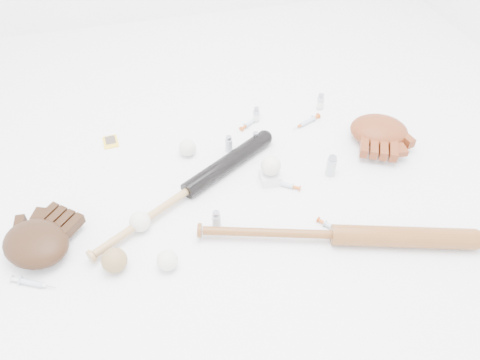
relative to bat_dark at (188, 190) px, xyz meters
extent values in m
plane|color=white|center=(0.17, -0.07, -0.03)|extent=(3.00, 3.00, 0.00)
cube|color=gold|center=(-0.25, 0.38, -0.03)|extent=(0.06, 0.08, 0.00)
cube|color=white|center=(0.31, 0.00, -0.01)|extent=(0.07, 0.07, 0.04)
sphere|color=silver|center=(0.31, 0.00, 0.04)|extent=(0.07, 0.07, 0.07)
sphere|color=silver|center=(-0.18, -0.11, 0.00)|extent=(0.07, 0.07, 0.07)
sphere|color=silver|center=(0.04, 0.23, 0.00)|extent=(0.07, 0.07, 0.07)
sphere|color=silver|center=(-0.12, -0.28, 0.00)|extent=(0.07, 0.07, 0.07)
sphere|color=olive|center=(-0.27, -0.25, 0.01)|extent=(0.08, 0.08, 0.08)
cylinder|color=#AFB8C0|center=(0.31, 0.20, 0.00)|extent=(0.03, 0.03, 0.07)
cylinder|color=#AFB8C0|center=(0.65, 0.38, 0.01)|extent=(0.03, 0.03, 0.07)
cylinder|color=#AFB8C0|center=(0.20, 0.21, 0.00)|extent=(0.03, 0.03, 0.07)
cylinder|color=#AFB8C0|center=(0.54, -0.02, 0.01)|extent=(0.04, 0.04, 0.09)
cylinder|color=#AFB8C0|center=(0.07, -0.17, 0.01)|extent=(0.03, 0.03, 0.07)
cylinder|color=#AFB8C0|center=(0.36, 0.36, 0.00)|extent=(0.03, 0.03, 0.07)
camera|label=1|loc=(-0.12, -1.17, 1.19)|focal=35.00mm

